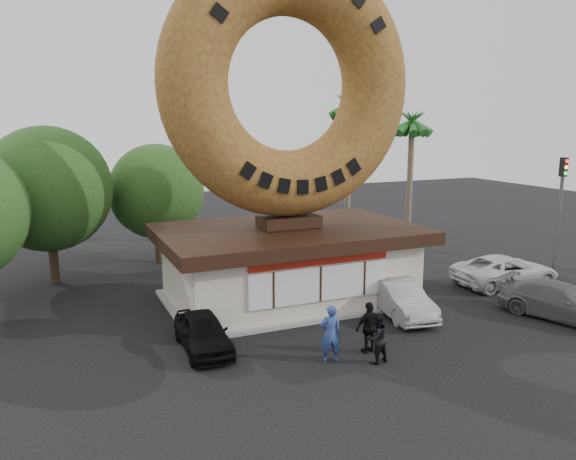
# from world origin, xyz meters

# --- Properties ---
(ground) EXTENTS (90.00, 90.00, 0.00)m
(ground) POSITION_xyz_m (0.00, 0.00, 0.00)
(ground) COLOR black
(ground) RESTS_ON ground
(donut_shop) EXTENTS (11.20, 7.20, 3.80)m
(donut_shop) POSITION_xyz_m (0.00, 5.98, 1.77)
(donut_shop) COLOR beige
(donut_shop) RESTS_ON ground
(giant_donut) EXTENTS (11.06, 2.82, 11.06)m
(giant_donut) POSITION_xyz_m (0.00, 6.00, 9.33)
(giant_donut) COLOR olive
(giant_donut) RESTS_ON donut_shop
(tree_west) EXTENTS (6.00, 6.00, 7.65)m
(tree_west) POSITION_xyz_m (-9.50, 13.00, 4.64)
(tree_west) COLOR #473321
(tree_west) RESTS_ON ground
(tree_mid) EXTENTS (5.20, 5.20, 6.63)m
(tree_mid) POSITION_xyz_m (-4.00, 15.00, 4.02)
(tree_mid) COLOR #473321
(tree_mid) RESTS_ON ground
(palm_near) EXTENTS (2.60, 2.60, 9.75)m
(palm_near) POSITION_xyz_m (7.50, 14.00, 8.41)
(palm_near) COLOR #726651
(palm_near) RESTS_ON ground
(palm_far) EXTENTS (2.60, 2.60, 8.75)m
(palm_far) POSITION_xyz_m (11.00, 12.50, 7.48)
(palm_far) COLOR #726651
(palm_far) RESTS_ON ground
(street_lamp) EXTENTS (2.11, 0.20, 8.00)m
(street_lamp) POSITION_xyz_m (-1.86, 16.00, 4.48)
(street_lamp) COLOR #59595E
(street_lamp) RESTS_ON ground
(traffic_signal) EXTENTS (0.30, 0.38, 6.07)m
(traffic_signal) POSITION_xyz_m (14.00, 3.99, 3.87)
(traffic_signal) COLOR #59595E
(traffic_signal) RESTS_ON ground
(person_left) EXTENTS (0.81, 0.64, 1.96)m
(person_left) POSITION_xyz_m (-1.39, -0.56, 0.98)
(person_left) COLOR navy
(person_left) RESTS_ON ground
(person_center) EXTENTS (0.93, 0.78, 1.72)m
(person_center) POSITION_xyz_m (-0.05, -1.26, 0.86)
(person_center) COLOR black
(person_center) RESTS_ON ground
(person_right) EXTENTS (1.08, 0.49, 1.80)m
(person_right) POSITION_xyz_m (0.19, -0.43, 0.90)
(person_right) COLOR black
(person_right) RESTS_ON ground
(car_black) EXTENTS (1.63, 3.84, 1.29)m
(car_black) POSITION_xyz_m (-4.99, 2.07, 0.65)
(car_black) COLOR black
(car_black) RESTS_ON ground
(car_silver) EXTENTS (2.17, 4.52, 1.43)m
(car_silver) POSITION_xyz_m (3.35, 2.33, 0.71)
(car_silver) COLOR #949599
(car_silver) RESTS_ON ground
(car_grey) EXTENTS (3.55, 5.32, 1.43)m
(car_grey) POSITION_xyz_m (9.06, -0.71, 0.72)
(car_grey) COLOR #5D6062
(car_grey) RESTS_ON ground
(car_white) EXTENTS (5.35, 2.65, 1.46)m
(car_white) POSITION_xyz_m (10.49, 3.80, 0.73)
(car_white) COLOR silver
(car_white) RESTS_ON ground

